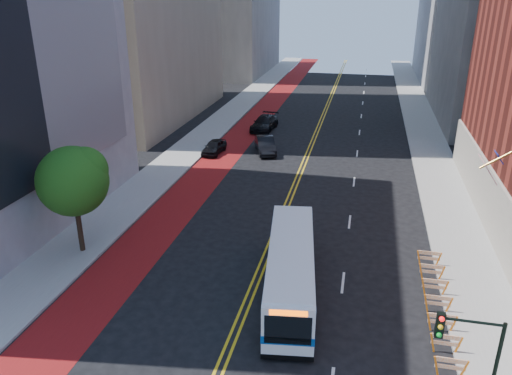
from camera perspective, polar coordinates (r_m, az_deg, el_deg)
The scene contains 14 objects.
ground at distance 24.57m, azimuth -2.70°, elevation -16.87°, with size 160.00×160.00×0.00m, color black.
sidewalk_left at distance 53.64m, azimuth -6.77°, elevation 5.16°, with size 4.00×140.00×0.15m, color gray.
sidewalk_right at distance 51.25m, azimuth 19.55°, elevation 3.22°, with size 4.00×140.00×0.15m, color gray.
bus_lane_paint at distance 52.54m, azimuth -2.73°, elevation 4.85°, with size 3.60×140.00×0.01m, color maroon.
center_line_inner at distance 51.11m, azimuth 5.90°, elevation 4.26°, with size 0.14×140.00×0.01m, color gold.
center_line_outer at distance 51.07m, azimuth 6.30°, elevation 4.23°, with size 0.14×140.00×0.01m, color gold.
lane_dashes at distance 58.50m, azimuth 11.74°, elevation 6.19°, with size 0.14×98.20×0.01m.
construction_barriers at distance 26.70m, azimuth 20.26°, elevation -13.06°, with size 1.42×10.91×1.00m.
street_tree at distance 31.31m, azimuth -20.12°, elevation 0.98°, with size 4.20×4.20×6.70m.
traffic_signal at distance 19.39m, azimuth 23.27°, elevation -17.14°, with size 2.21×0.34×5.07m.
transit_bus at distance 26.81m, azimuth 3.98°, elevation -9.24°, with size 3.74×10.93×2.95m.
car_a at distance 49.85m, azimuth -4.82°, elevation 4.65°, with size 1.58×3.94×1.34m, color black.
car_b at distance 49.91m, azimuth 1.08°, elevation 4.89°, with size 1.67×4.79×1.58m, color black.
car_c at distance 58.16m, azimuth 0.97°, elevation 7.37°, with size 2.25×5.53×1.61m, color black.
Camera 1 is at (5.24, -18.44, 15.37)m, focal length 35.00 mm.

